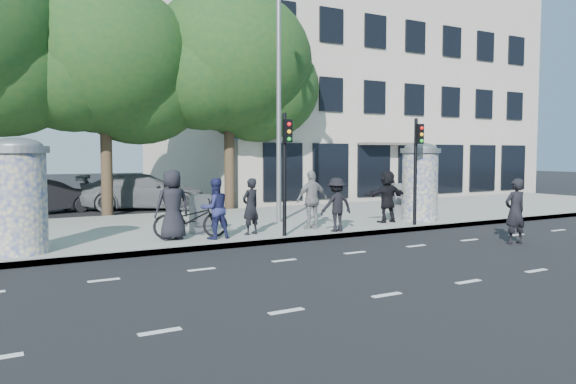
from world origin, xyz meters
TOP-DOWN VIEW (x-y plane):
  - ground at (0.00, 0.00)m, footprint 120.00×120.00m
  - sidewalk at (0.00, 7.50)m, footprint 40.00×8.00m
  - curb at (0.00, 3.55)m, footprint 40.00×0.10m
  - lane_dash_near at (0.00, -2.20)m, footprint 32.00×0.12m
  - lane_dash_far at (0.00, 1.40)m, footprint 32.00×0.12m
  - ad_column_left at (-7.20, 4.50)m, footprint 1.36×1.36m
  - ad_column_right at (5.20, 4.70)m, footprint 1.36×1.36m
  - traffic_pole_near at (-0.60, 3.79)m, footprint 0.22×0.31m
  - traffic_pole_far at (4.20, 3.79)m, footprint 0.22×0.31m
  - street_lamp at (0.80, 6.63)m, footprint 0.25×0.93m
  - tree_near_left at (-3.50, 12.70)m, footprint 6.80×6.80m
  - tree_center at (1.50, 12.30)m, footprint 7.00×7.00m
  - building at (12.00, 19.99)m, footprint 20.30×15.85m
  - ped_a at (-3.53, 4.70)m, footprint 0.93×0.61m
  - ped_b at (-1.30, 4.55)m, footprint 0.67×0.54m
  - ped_c at (-2.49, 4.30)m, footprint 0.82×0.65m
  - ped_d at (1.15, 3.85)m, footprint 1.03×0.61m
  - ped_e at (0.85, 4.71)m, footprint 1.06×0.63m
  - ped_f at (3.85, 4.80)m, footprint 1.60×0.58m
  - man_road at (4.56, 0.35)m, footprint 0.71×0.52m
  - bicycle at (-3.01, 4.74)m, footprint 1.10×2.10m
  - cabinet_left at (-2.45, 5.48)m, footprint 0.55×0.41m
  - cabinet_right at (5.01, 5.49)m, footprint 0.69×0.59m
  - car_mid at (-5.51, 14.88)m, footprint 2.76×4.52m
  - car_right at (-1.54, 14.59)m, footprint 3.70×5.78m

SIDE VIEW (x-z plane):
  - ground at x=0.00m, z-range 0.00..0.00m
  - lane_dash_near at x=0.00m, z-range 0.00..0.01m
  - lane_dash_far at x=0.00m, z-range 0.00..0.01m
  - sidewalk at x=0.00m, z-range 0.00..0.15m
  - curb at x=0.00m, z-range -0.01..0.15m
  - bicycle at x=-3.01m, z-range 0.15..1.20m
  - car_mid at x=-5.51m, z-range 0.00..1.41m
  - cabinet_left at x=-2.45m, z-range 0.15..1.26m
  - cabinet_right at x=5.01m, z-range 0.15..1.37m
  - car_right at x=-1.54m, z-range 0.00..1.56m
  - man_road at x=4.56m, z-range 0.00..1.77m
  - ped_d at x=1.15m, z-range 0.15..1.73m
  - ped_b at x=-1.30m, z-range 0.15..1.75m
  - ped_c at x=-2.49m, z-range 0.15..1.78m
  - ped_f at x=3.85m, z-range 0.15..1.88m
  - ped_e at x=0.85m, z-range 0.15..1.92m
  - ped_a at x=-3.53m, z-range 0.15..2.03m
  - ad_column_left at x=-7.20m, z-range 0.21..2.86m
  - ad_column_right at x=5.20m, z-range 0.21..2.86m
  - traffic_pole_near at x=-0.60m, z-range 0.53..3.93m
  - traffic_pole_far at x=4.20m, z-range 0.53..3.93m
  - street_lamp at x=0.80m, z-range 0.79..8.79m
  - building at x=12.00m, z-range -0.01..11.99m
  - tree_near_left at x=-3.50m, z-range 1.58..10.55m
  - tree_center at x=1.50m, z-range 1.66..10.96m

